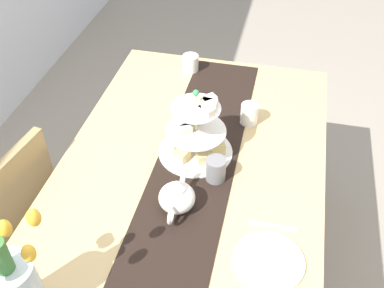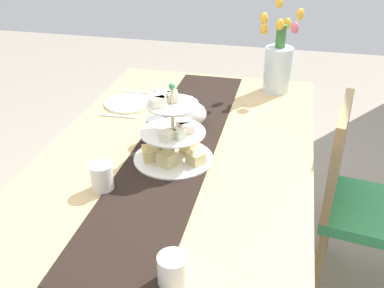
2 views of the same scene
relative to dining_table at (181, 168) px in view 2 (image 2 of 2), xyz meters
name	(u,v)px [view 2 (image 2 of 2)]	position (x,y,z in m)	size (l,w,h in m)	color
ground_plane	(182,287)	(0.00, 0.00, -0.68)	(8.00, 8.00, 0.00)	gray
dining_table	(181,168)	(0.00, 0.00, 0.00)	(1.66, 1.03, 0.78)	tan
chair_left	(359,196)	(-0.22, 0.74, -0.17)	(0.48, 0.48, 0.91)	#9C8254
table_runner	(176,146)	(0.00, -0.02, 0.10)	(1.59, 0.31, 0.00)	black
tiered_cake_stand	(172,138)	(0.11, 0.00, 0.19)	(0.30, 0.30, 0.30)	beige
teapot	(191,113)	(-0.19, 0.00, 0.16)	(0.24, 0.13, 0.14)	white
tulip_vase	(278,63)	(-0.68, 0.33, 0.25)	(0.18, 0.20, 0.45)	silver
cream_jug	(173,270)	(0.70, 0.16, 0.14)	(0.08, 0.08, 0.09)	white
dinner_plate_left	(129,103)	(-0.35, -0.34, 0.11)	(0.23, 0.23, 0.01)	white
fork_left	(139,92)	(-0.49, -0.34, 0.10)	(0.02, 0.15, 0.01)	silver
knife_left	(118,116)	(-0.20, -0.34, 0.10)	(0.01, 0.17, 0.01)	silver
mug_grey	(156,130)	(-0.02, -0.11, 0.15)	(0.08, 0.08, 0.10)	slate
mug_white_text	(102,177)	(0.35, -0.18, 0.15)	(0.08, 0.08, 0.10)	white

